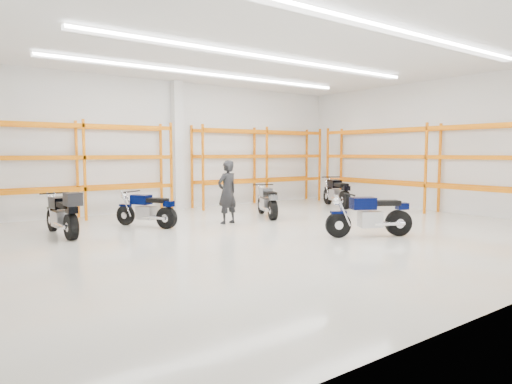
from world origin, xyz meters
TOP-DOWN VIEW (x-y plane):
  - ground at (0.00, 0.00)m, footprint 14.00×14.00m
  - room_shell at (0.00, 0.03)m, footprint 14.02×12.02m
  - motorcycle_main at (1.41, -1.68)m, footprint 1.97×1.14m
  - motorcycle_back_a at (-4.59, 2.73)m, footprint 0.69×2.17m
  - motorcycle_back_b at (-2.38, 2.84)m, footprint 1.06×1.80m
  - motorcycle_back_c at (1.40, 2.45)m, footprint 0.99×1.92m
  - motorcycle_back_d at (5.11, 3.02)m, footprint 1.10×2.12m
  - standing_man at (-0.31, 2.10)m, footprint 0.72×0.53m
  - structural_column at (0.00, 5.82)m, footprint 0.32×0.32m
  - pallet_racking_back_left at (-3.40, 5.48)m, footprint 5.67×0.87m
  - pallet_racking_back_right at (3.40, 5.48)m, footprint 5.67×0.87m
  - pallet_racking_side at (6.48, 0.00)m, footprint 0.87×9.07m

SIDE VIEW (x-z plane):
  - ground at x=0.00m, z-range 0.00..0.00m
  - motorcycle_back_b at x=-2.38m, z-range -0.03..0.94m
  - motorcycle_back_c at x=1.40m, z-range -0.03..0.97m
  - motorcycle_main at x=1.41m, z-range -0.03..1.02m
  - motorcycle_back_d at x=5.11m, z-range -0.04..1.07m
  - motorcycle_back_a at x=-4.59m, z-range -0.02..1.09m
  - standing_man at x=-0.31m, z-range 0.00..1.81m
  - pallet_racking_back_left at x=-3.40m, z-range 0.29..3.29m
  - pallet_racking_back_right at x=3.40m, z-range 0.29..3.29m
  - pallet_racking_side at x=6.48m, z-range 0.31..3.31m
  - structural_column at x=0.00m, z-range 0.00..4.50m
  - room_shell at x=0.00m, z-range 1.03..5.54m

